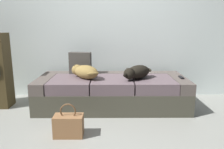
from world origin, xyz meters
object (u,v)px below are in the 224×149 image
Objects in this scene: dog_dark at (137,72)px; throw_pillow at (80,63)px; tv_remote at (181,77)px; handbag at (69,125)px; couch at (112,92)px; dog_tan at (85,72)px.

throw_pillow is at bearing 156.79° from dog_dark.
handbag is at bearing -149.78° from tv_remote.
dog_dark reaches higher than handbag.
throw_pillow reaches higher than couch.
couch is 14.53× the size of tv_remote.
dog_tan is at bearing -170.11° from couch.
throw_pillow is at bearing 167.99° from tv_remote.
throw_pillow is (-0.50, 0.25, 0.40)m from couch.
handbag is at bearing -89.33° from throw_pillow.
throw_pillow reaches higher than tv_remote.
couch is 1.06m from handbag.
couch is 0.52m from dog_tan.
couch is at bearing 176.11° from tv_remote.
dog_dark is (0.35, -0.11, 0.33)m from couch.
couch is at bearing 162.28° from dog_dark.
couch is 4.53× the size of dog_dark.
throw_pillow is at bearing 153.14° from couch.
tv_remote is at bearing -0.03° from dog_tan.
dog_tan reaches higher than couch.
tv_remote is (1.41, -0.00, -0.09)m from dog_tan.
dog_tan is 1.46× the size of throw_pillow.
couch is 4.40× the size of dog_tan.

